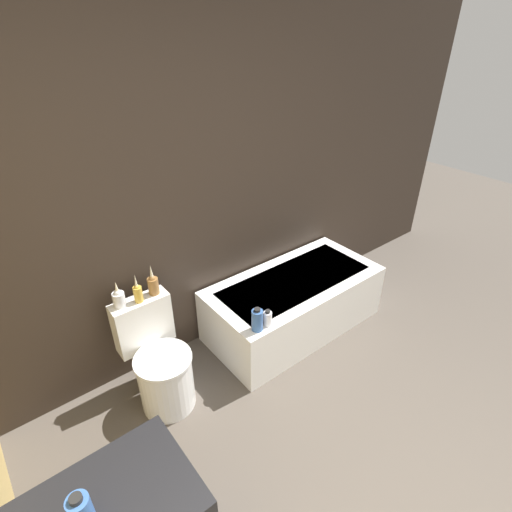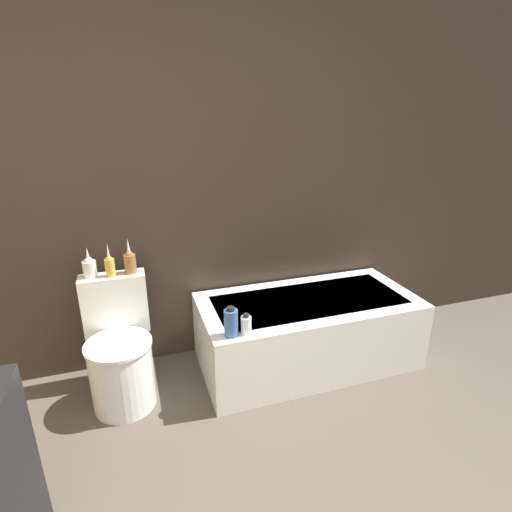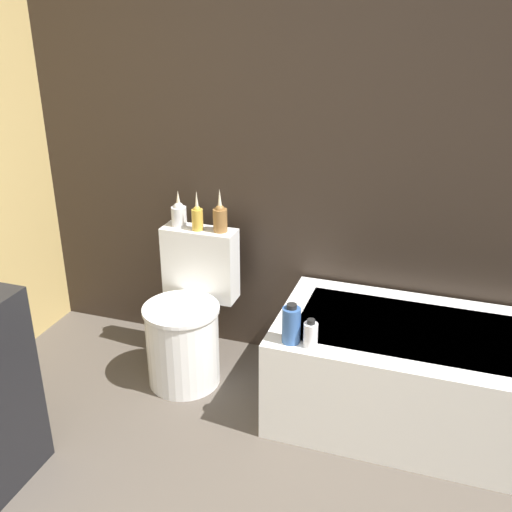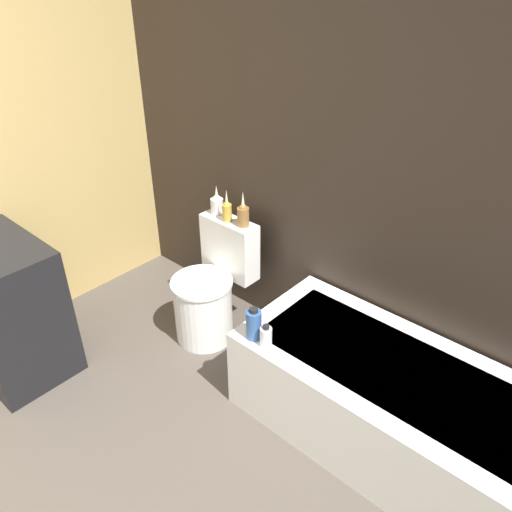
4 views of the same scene
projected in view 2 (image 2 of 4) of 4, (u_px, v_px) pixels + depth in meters
wall_back_tiled at (180, 177)px, 2.60m from camera, size 6.40×0.06×2.60m
bathtub at (307, 330)px, 2.82m from camera, size 1.50×0.73×0.49m
toilet at (120, 355)px, 2.43m from camera, size 0.39×0.52×0.76m
vase_gold at (89, 267)px, 2.40m from camera, size 0.08×0.08×0.19m
vase_silver at (110, 265)px, 2.41m from camera, size 0.06×0.06×0.21m
vase_bronze at (130, 261)px, 2.45m from camera, size 0.07×0.07×0.22m
shampoo_bottle_tall at (231, 323)px, 2.27m from camera, size 0.08×0.08×0.18m
shampoo_bottle_short at (246, 325)px, 2.30m from camera, size 0.06×0.06×0.13m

